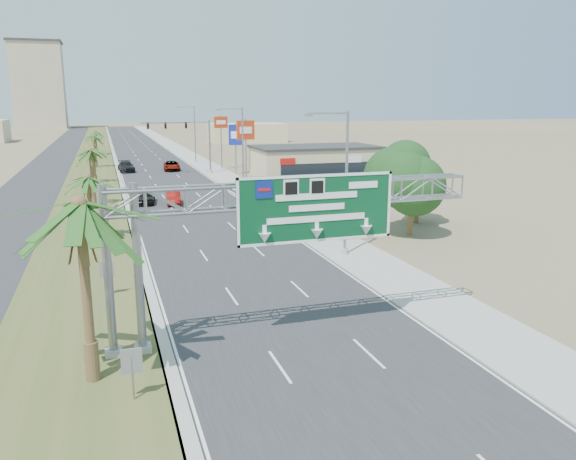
# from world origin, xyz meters

# --- Properties ---
(ground) EXTENTS (600.00, 600.00, 0.00)m
(ground) POSITION_xyz_m (0.00, 0.00, 0.00)
(ground) COLOR #8C7A59
(ground) RESTS_ON ground
(road) EXTENTS (12.00, 300.00, 0.02)m
(road) POSITION_xyz_m (0.00, 110.00, 0.01)
(road) COLOR #28282B
(road) RESTS_ON ground
(sidewalk_right) EXTENTS (4.00, 300.00, 0.10)m
(sidewalk_right) POSITION_xyz_m (8.50, 110.00, 0.05)
(sidewalk_right) COLOR #9E9B93
(sidewalk_right) RESTS_ON ground
(median_grass) EXTENTS (7.00, 300.00, 0.12)m
(median_grass) POSITION_xyz_m (-10.00, 110.00, 0.06)
(median_grass) COLOR #3D4F23
(median_grass) RESTS_ON ground
(opposing_road) EXTENTS (8.00, 300.00, 0.02)m
(opposing_road) POSITION_xyz_m (-17.00, 110.00, 0.01)
(opposing_road) COLOR #28282B
(opposing_road) RESTS_ON ground
(sign_gantry) EXTENTS (16.75, 1.24, 7.50)m
(sign_gantry) POSITION_xyz_m (-1.06, 9.93, 6.06)
(sign_gantry) COLOR gray
(sign_gantry) RESTS_ON ground
(palm_near) EXTENTS (5.70, 5.70, 8.35)m
(palm_near) POSITION_xyz_m (-9.20, 8.00, 6.93)
(palm_near) COLOR brown
(palm_near) RESTS_ON ground
(palm_row_b) EXTENTS (3.99, 3.99, 5.95)m
(palm_row_b) POSITION_xyz_m (-9.50, 32.00, 4.90)
(palm_row_b) COLOR brown
(palm_row_b) RESTS_ON ground
(palm_row_c) EXTENTS (3.99, 3.99, 6.75)m
(palm_row_c) POSITION_xyz_m (-9.50, 48.00, 5.66)
(palm_row_c) COLOR brown
(palm_row_c) RESTS_ON ground
(palm_row_d) EXTENTS (3.99, 3.99, 5.45)m
(palm_row_d) POSITION_xyz_m (-9.50, 66.00, 4.42)
(palm_row_d) COLOR brown
(palm_row_d) RESTS_ON ground
(palm_row_e) EXTENTS (3.99, 3.99, 6.15)m
(palm_row_e) POSITION_xyz_m (-9.50, 85.00, 5.09)
(palm_row_e) COLOR brown
(palm_row_e) RESTS_ON ground
(palm_row_f) EXTENTS (3.99, 3.99, 5.75)m
(palm_row_f) POSITION_xyz_m (-9.50, 110.00, 4.71)
(palm_row_f) COLOR brown
(palm_row_f) RESTS_ON ground
(streetlight_near) EXTENTS (3.27, 0.44, 10.00)m
(streetlight_near) POSITION_xyz_m (7.30, 22.00, 4.69)
(streetlight_near) COLOR gray
(streetlight_near) RESTS_ON ground
(streetlight_mid) EXTENTS (3.27, 0.44, 10.00)m
(streetlight_mid) POSITION_xyz_m (7.30, 52.00, 4.69)
(streetlight_mid) COLOR gray
(streetlight_mid) RESTS_ON ground
(streetlight_far) EXTENTS (3.27, 0.44, 10.00)m
(streetlight_far) POSITION_xyz_m (7.30, 88.00, 4.69)
(streetlight_far) COLOR gray
(streetlight_far) RESTS_ON ground
(signal_mast) EXTENTS (10.28, 0.71, 8.00)m
(signal_mast) POSITION_xyz_m (5.17, 71.97, 4.85)
(signal_mast) COLOR gray
(signal_mast) RESTS_ON ground
(store_building) EXTENTS (18.00, 10.00, 4.00)m
(store_building) POSITION_xyz_m (22.00, 66.00, 2.00)
(store_building) COLOR #CABB88
(store_building) RESTS_ON ground
(oak_near) EXTENTS (4.50, 4.50, 6.80)m
(oak_near) POSITION_xyz_m (15.00, 26.00, 4.53)
(oak_near) COLOR brown
(oak_near) RESTS_ON ground
(oak_far) EXTENTS (3.50, 3.50, 5.60)m
(oak_far) POSITION_xyz_m (18.00, 30.00, 3.82)
(oak_far) COLOR brown
(oak_far) RESTS_ON ground
(median_signback_a) EXTENTS (0.75, 0.08, 2.08)m
(median_signback_a) POSITION_xyz_m (-7.80, 6.00, 1.45)
(median_signback_a) COLOR gray
(median_signback_a) RESTS_ON ground
(median_signback_b) EXTENTS (0.75, 0.08, 2.08)m
(median_signback_b) POSITION_xyz_m (-8.50, 18.00, 1.45)
(median_signback_b) COLOR gray
(median_signback_b) RESTS_ON ground
(tower_distant) EXTENTS (20.00, 16.00, 35.00)m
(tower_distant) POSITION_xyz_m (-32.00, 250.00, 17.50)
(tower_distant) COLOR tan
(tower_distant) RESTS_ON ground
(building_distant_right) EXTENTS (20.00, 12.00, 5.00)m
(building_distant_right) POSITION_xyz_m (30.00, 140.00, 2.50)
(building_distant_right) COLOR #CABB88
(building_distant_right) RESTS_ON ground
(car_left_lane) EXTENTS (2.41, 4.81, 1.57)m
(car_left_lane) POSITION_xyz_m (-4.28, 47.81, 0.79)
(car_left_lane) COLOR black
(car_left_lane) RESTS_ON ground
(car_mid_lane) EXTENTS (1.73, 4.23, 1.36)m
(car_mid_lane) POSITION_xyz_m (-1.50, 46.39, 0.68)
(car_mid_lane) COLOR maroon
(car_mid_lane) RESTS_ON ground
(car_right_lane) EXTENTS (2.84, 5.46, 1.47)m
(car_right_lane) POSITION_xyz_m (2.00, 77.64, 0.73)
(car_right_lane) COLOR gray
(car_right_lane) RESTS_ON ground
(car_far) EXTENTS (2.61, 5.65, 1.60)m
(car_far) POSITION_xyz_m (-4.99, 78.03, 0.80)
(car_far) COLOR black
(car_far) RESTS_ON ground
(pole_sign_red_near) EXTENTS (2.41, 0.82, 8.58)m
(pole_sign_red_near) POSITION_xyz_m (9.00, 56.59, 6.71)
(pole_sign_red_near) COLOR gray
(pole_sign_red_near) RESTS_ON ground
(pole_sign_blue) EXTENTS (2.00, 0.88, 7.62)m
(pole_sign_blue) POSITION_xyz_m (10.54, 69.08, 5.62)
(pole_sign_blue) COLOR gray
(pole_sign_blue) RESTS_ON ground
(pole_sign_red_far) EXTENTS (2.22, 0.61, 8.62)m
(pole_sign_red_far) POSITION_xyz_m (9.87, 76.35, 6.82)
(pole_sign_red_far) COLOR gray
(pole_sign_red_far) RESTS_ON ground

